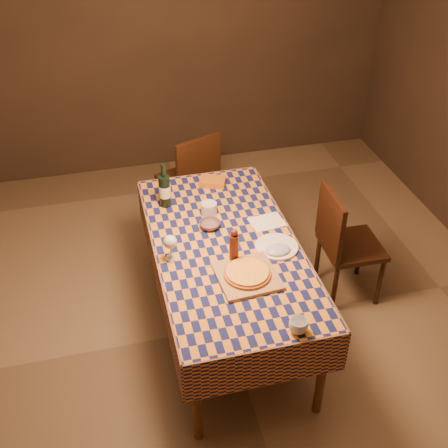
% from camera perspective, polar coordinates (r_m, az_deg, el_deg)
% --- Properties ---
extents(room, '(5.00, 5.10, 2.70)m').
position_cam_1_polar(room, '(3.34, 0.21, 5.75)').
color(room, brown).
rests_on(room, ground).
extents(dining_table, '(0.94, 1.84, 0.77)m').
position_cam_1_polar(dining_table, '(3.72, 0.19, -3.01)').
color(dining_table, brown).
rests_on(dining_table, ground).
extents(cutting_board, '(0.38, 0.38, 0.02)m').
position_cam_1_polar(cutting_board, '(3.41, 2.37, -5.30)').
color(cutting_board, '#9E764A').
rests_on(cutting_board, dining_table).
extents(pizza, '(0.35, 0.35, 0.03)m').
position_cam_1_polar(pizza, '(3.40, 2.38, -4.98)').
color(pizza, '#A3531B').
rests_on(pizza, cutting_board).
extents(pepper_mill, '(0.07, 0.07, 0.25)m').
position_cam_1_polar(pepper_mill, '(3.46, 1.02, -2.32)').
color(pepper_mill, '#4B1811').
rests_on(pepper_mill, dining_table).
extents(bowl, '(0.17, 0.17, 0.04)m').
position_cam_1_polar(bowl, '(3.80, -1.46, -0.10)').
color(bowl, '#644B54').
rests_on(bowl, dining_table).
extents(wine_glass, '(0.09, 0.09, 0.18)m').
position_cam_1_polar(wine_glass, '(3.50, -5.48, -1.91)').
color(wine_glass, silver).
rests_on(wine_glass, dining_table).
extents(wine_bottle, '(0.10, 0.10, 0.34)m').
position_cam_1_polar(wine_bottle, '(3.99, -6.05, 3.44)').
color(wine_bottle, black).
rests_on(wine_bottle, dining_table).
extents(deli_tub, '(0.12, 0.12, 0.09)m').
position_cam_1_polar(deli_tub, '(3.92, -1.53, 1.56)').
color(deli_tub, silver).
rests_on(deli_tub, dining_table).
extents(takeout_container, '(0.23, 0.19, 0.05)m').
position_cam_1_polar(takeout_container, '(4.26, -1.17, 4.33)').
color(takeout_container, '#AE6017').
rests_on(takeout_container, dining_table).
extents(white_plate, '(0.29, 0.29, 0.02)m').
position_cam_1_polar(white_plate, '(3.65, 5.36, -2.32)').
color(white_plate, white).
rests_on(white_plate, dining_table).
extents(tumbler, '(0.14, 0.14, 0.08)m').
position_cam_1_polar(tumbler, '(3.10, 7.56, -10.24)').
color(tumbler, white).
rests_on(tumbler, dining_table).
extents(flour_patch, '(0.25, 0.20, 0.00)m').
position_cam_1_polar(flour_patch, '(3.88, 4.38, 0.22)').
color(flour_patch, white).
rests_on(flour_patch, dining_table).
extents(flour_bag, '(0.19, 0.17, 0.05)m').
position_cam_1_polar(flour_bag, '(3.60, 5.50, -2.64)').
color(flour_bag, '#A4B2D2').
rests_on(flour_bag, dining_table).
extents(chair_far, '(0.55, 0.55, 0.93)m').
position_cam_1_polar(chair_far, '(4.85, -3.29, 4.85)').
color(chair_far, black).
rests_on(chair_far, ground).
extents(chair_right, '(0.44, 0.43, 0.93)m').
position_cam_1_polar(chair_right, '(4.20, 11.95, -1.60)').
color(chair_right, black).
rests_on(chair_right, ground).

